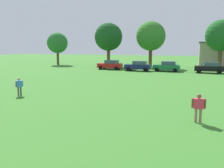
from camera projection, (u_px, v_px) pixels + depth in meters
name	position (u px, v px, depth m)	size (l,w,h in m)	color
ground_plane	(138.00, 79.00, 32.26)	(160.00, 160.00, 0.00)	#387528
adult_bystander	(199.00, 106.00, 13.60)	(0.76, 0.32, 1.61)	#8C7259
bystander_near_trees	(19.00, 85.00, 21.08)	(0.46, 0.67, 1.53)	#4C4C51
parked_car_red_0	(110.00, 65.00, 44.68)	(4.30, 2.02, 1.68)	red
parked_car_navy_1	(138.00, 66.00, 42.01)	(4.30, 2.02, 1.68)	#141E4C
parked_car_green_2	(167.00, 66.00, 41.20)	(4.30, 2.02, 1.68)	#196B38
parked_car_black_3	(210.00, 67.00, 38.73)	(4.30, 2.02, 1.68)	black
tree_far_left	(57.00, 43.00, 55.59)	(4.57, 4.57, 7.13)	brown
tree_left	(108.00, 37.00, 50.79)	(5.67, 5.67, 8.83)	brown
tree_center_left	(151.00, 36.00, 48.97)	(5.76, 5.76, 8.97)	brown
tree_center_right	(221.00, 36.00, 46.15)	(5.78, 5.78, 9.00)	brown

